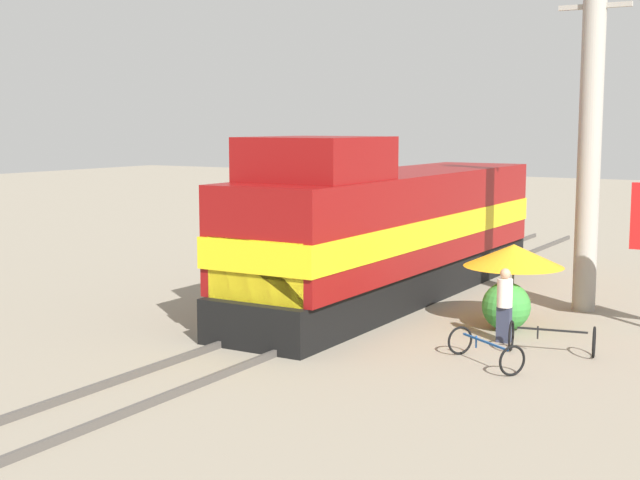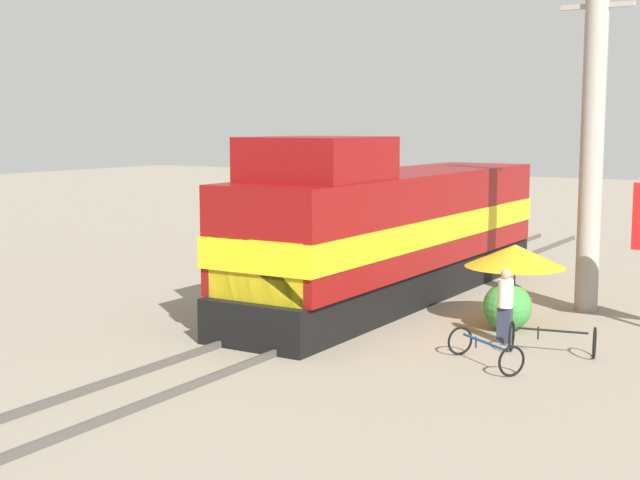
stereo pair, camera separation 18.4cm
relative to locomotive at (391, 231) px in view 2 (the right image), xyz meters
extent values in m
plane|color=gray|center=(0.00, -1.96, -1.90)|extent=(120.00, 120.00, 0.00)
cube|color=#4C4742|center=(-0.72, -1.96, -1.82)|extent=(0.08, 34.87, 0.15)
cube|color=#4C4742|center=(0.72, -1.96, -1.82)|extent=(0.08, 34.87, 0.15)
cube|color=black|center=(0.00, 0.42, -1.39)|extent=(2.66, 14.22, 1.01)
cube|color=maroon|center=(0.00, 0.42, 0.34)|extent=(2.89, 13.65, 2.47)
cube|color=yellow|center=(0.00, 0.42, 0.10)|extent=(2.93, 13.80, 0.70)
cube|color=yellow|center=(0.00, -5.41, -0.21)|extent=(2.46, 1.99, 1.36)
cube|color=maroon|center=(0.00, -3.84, 2.09)|extent=(2.72, 3.13, 1.02)
cylinder|color=#9E998E|center=(4.98, 1.30, 2.48)|extent=(0.58, 0.58, 8.74)
cube|color=#9E998E|center=(4.98, 1.30, 5.80)|extent=(1.80, 0.12, 0.12)
cylinder|color=#4C4C4C|center=(3.91, -1.18, -0.99)|extent=(0.05, 0.05, 1.80)
cone|color=orange|center=(3.91, -1.18, -0.23)|extent=(2.39, 2.39, 0.54)
sphere|color=#388C38|center=(4.00, -1.90, -1.33)|extent=(1.13, 1.13, 1.13)
cube|color=#2D3347|center=(4.36, -3.05, -1.50)|extent=(0.30, 0.20, 0.79)
cylinder|color=silver|center=(4.36, -3.05, -0.79)|extent=(0.34, 0.34, 0.63)
sphere|color=tan|center=(4.36, -3.05, -0.36)|extent=(0.23, 0.23, 0.23)
torus|color=black|center=(4.74, -3.69, -1.57)|extent=(0.18, 0.65, 0.65)
torus|color=black|center=(6.40, -3.36, -1.57)|extent=(0.18, 0.65, 0.65)
cube|color=black|center=(5.57, -3.53, -1.38)|extent=(1.41, 0.32, 0.04)
cylinder|color=black|center=(5.28, -3.58, -1.46)|extent=(0.04, 0.04, 0.27)
torus|color=black|center=(3.93, -4.55, -1.59)|extent=(0.38, 0.53, 0.61)
torus|color=black|center=(5.40, -5.55, -1.59)|extent=(0.38, 0.53, 0.61)
cube|color=#194C99|center=(4.66, -5.05, -1.42)|extent=(1.26, 0.88, 0.04)
cylinder|color=#194C99|center=(4.41, -4.88, -1.49)|extent=(0.04, 0.04, 0.25)
camera|label=1|loc=(10.73, -21.64, 2.89)|focal=50.00mm
camera|label=2|loc=(10.89, -21.55, 2.89)|focal=50.00mm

